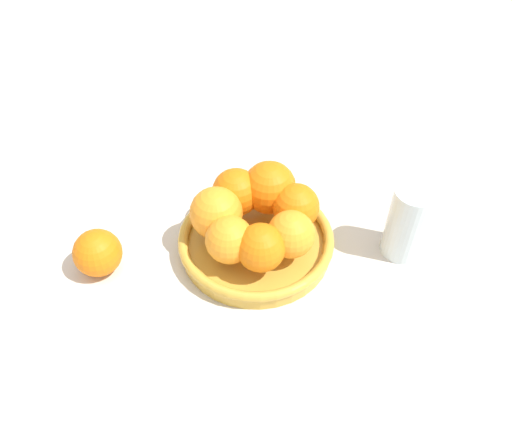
{
  "coord_description": "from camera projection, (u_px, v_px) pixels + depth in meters",
  "views": [
    {
      "loc": [
        -0.17,
        0.47,
        0.57
      ],
      "look_at": [
        0.0,
        0.0,
        0.07
      ],
      "focal_mm": 35.0,
      "sensor_mm": 36.0,
      "label": 1
    }
  ],
  "objects": [
    {
      "name": "ground_plane",
      "position": [
        256.0,
        248.0,
        0.76
      ],
      "size": [
        4.0,
        4.0,
        0.0
      ],
      "primitive_type": "plane",
      "color": "beige"
    },
    {
      "name": "stray_orange",
      "position": [
        98.0,
        253.0,
        0.7
      ],
      "size": [
        0.07,
        0.07,
        0.07
      ],
      "primitive_type": "sphere",
      "color": "orange",
      "rests_on": "ground_plane"
    },
    {
      "name": "orange_pile",
      "position": [
        255.0,
        213.0,
        0.71
      ],
      "size": [
        0.18,
        0.19,
        0.08
      ],
      "color": "orange",
      "rests_on": "fruit_bowl"
    },
    {
      "name": "fruit_bowl",
      "position": [
        256.0,
        241.0,
        0.74
      ],
      "size": [
        0.23,
        0.23,
        0.03
      ],
      "color": "gold",
      "rests_on": "ground_plane"
    },
    {
      "name": "drinking_glass",
      "position": [
        408.0,
        222.0,
        0.71
      ],
      "size": [
        0.06,
        0.06,
        0.12
      ],
      "primitive_type": "cylinder",
      "color": "silver",
      "rests_on": "ground_plane"
    }
  ]
}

